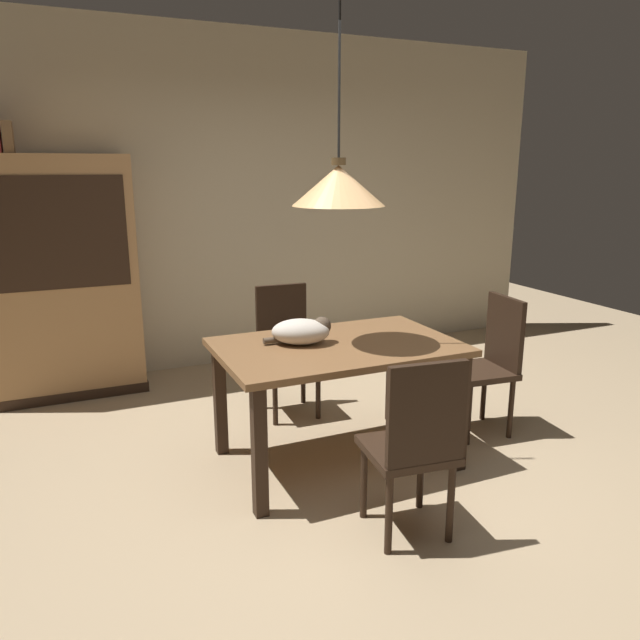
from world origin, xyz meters
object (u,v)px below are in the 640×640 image
at_px(dining_table, 337,360).
at_px(book_brown_thick, 8,137).
at_px(hutch_bookcase, 62,284).
at_px(chair_near_front, 415,441).
at_px(cat_sleeping, 302,331).
at_px(chair_right_side, 490,359).
at_px(pendant_lamp, 338,185).
at_px(chair_far_back, 286,344).

distance_m(dining_table, book_brown_thick, 2.86).
relative_size(dining_table, hutch_bookcase, 0.76).
distance_m(chair_near_front, cat_sleeping, 1.03).
relative_size(chair_right_side, cat_sleeping, 2.28).
height_order(chair_near_front, pendant_lamp, pendant_lamp).
relative_size(chair_near_front, chair_right_side, 1.00).
distance_m(chair_right_side, book_brown_thick, 3.69).
bearing_deg(cat_sleeping, hutch_bookcase, 124.74).
relative_size(pendant_lamp, book_brown_thick, 5.42).
bearing_deg(pendant_lamp, book_brown_thick, 131.78).
height_order(chair_near_front, hutch_bookcase, hutch_bookcase).
height_order(chair_right_side, pendant_lamp, pendant_lamp).
distance_m(chair_right_side, hutch_bookcase, 3.22).
bearing_deg(cat_sleeping, book_brown_thick, 129.71).
bearing_deg(book_brown_thick, cat_sleeping, -50.29).
relative_size(chair_near_front, pendant_lamp, 0.72).
bearing_deg(pendant_lamp, chair_far_back, 89.76).
xyz_separation_m(dining_table, chair_right_side, (1.13, -0.01, -0.14)).
height_order(chair_near_front, book_brown_thick, book_brown_thick).
bearing_deg(chair_right_side, dining_table, 179.62).
relative_size(chair_right_side, book_brown_thick, 3.88).
bearing_deg(book_brown_thick, chair_right_side, -33.98).
distance_m(chair_far_back, cat_sleeping, 0.88).
height_order(chair_far_back, chair_right_side, same).
xyz_separation_m(dining_table, cat_sleeping, (-0.19, 0.08, 0.18)).
bearing_deg(cat_sleeping, dining_table, -23.77).
distance_m(chair_far_back, chair_near_front, 1.76).
distance_m(pendant_lamp, book_brown_thick, 2.55).
bearing_deg(chair_right_side, cat_sleeping, 176.07).
height_order(chair_far_back, book_brown_thick, book_brown_thick).
bearing_deg(book_brown_thick, pendant_lamp, -48.22).
bearing_deg(chair_far_back, chair_right_side, -38.23).
distance_m(dining_table, hutch_bookcase, 2.39).
height_order(chair_far_back, hutch_bookcase, hutch_bookcase).
height_order(chair_right_side, cat_sleeping, chair_right_side).
relative_size(cat_sleeping, pendant_lamp, 0.31).
bearing_deg(chair_far_back, cat_sleeping, -103.54).
bearing_deg(dining_table, chair_right_side, -0.38).
distance_m(chair_far_back, pendant_lamp, 1.45).
xyz_separation_m(cat_sleeping, hutch_bookcase, (-1.25, 1.81, 0.06)).
bearing_deg(dining_table, pendant_lamp, 104.04).
bearing_deg(hutch_bookcase, chair_near_front, -62.64).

